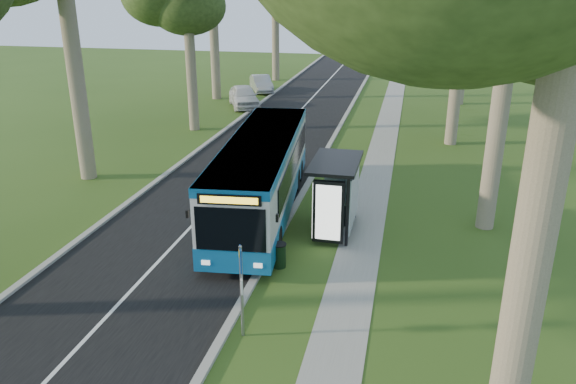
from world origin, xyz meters
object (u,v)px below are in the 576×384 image
object	(u,v)px
car_white	(244,96)
car_silver	(261,84)
bus_shelter	(337,186)
litter_bin	(279,255)
bus	(262,175)
bus_stop_sign	(241,281)

from	to	relation	value
car_white	car_silver	xyz separation A→B (m)	(-0.37, 6.40, -0.12)
bus_shelter	litter_bin	size ratio (longest dim) A/B	3.81
bus	car_white	distance (m)	20.92
car_silver	bus_shelter	bearing A→B (deg)	-94.14
bus	car_silver	world-z (taller)	bus
car_white	bus_stop_sign	bearing A→B (deg)	-98.18
bus	litter_bin	size ratio (longest dim) A/B	14.14
car_silver	bus_stop_sign	bearing A→B (deg)	-100.31
bus_shelter	litter_bin	xyz separation A→B (m)	(-1.48, -2.91, -1.51)
bus	bus_shelter	xyz separation A→B (m)	(3.22, -1.48, 0.33)
bus_shelter	bus	bearing A→B (deg)	155.62
bus_shelter	car_silver	distance (m)	29.56
bus_shelter	litter_bin	world-z (taller)	bus_shelter
litter_bin	car_white	size ratio (longest dim) A/B	0.18
bus_shelter	car_silver	xyz separation A→B (m)	(-10.29, 27.69, -1.24)
bus_shelter	car_white	xyz separation A→B (m)	(-9.92, 21.29, -1.12)
litter_bin	car_white	bearing A→B (deg)	109.24
bus	litter_bin	world-z (taller)	bus
car_white	car_silver	size ratio (longest dim) A/B	1.13
bus	bus_stop_sign	distance (m)	8.51
bus	car_white	size ratio (longest dim) A/B	2.50
car_white	litter_bin	bearing A→B (deg)	-95.53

